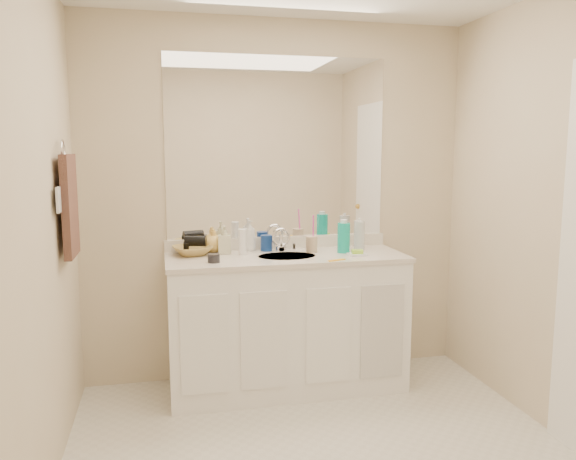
# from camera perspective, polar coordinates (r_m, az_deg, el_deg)

# --- Properties ---
(wall_back) EXTENTS (2.60, 0.02, 2.40)m
(wall_back) POSITION_cam_1_polar(r_m,az_deg,el_deg) (3.81, -1.08, 2.91)
(wall_back) COLOR beige
(wall_back) RESTS_ON floor
(wall_front) EXTENTS (2.60, 0.02, 2.40)m
(wall_front) POSITION_cam_1_polar(r_m,az_deg,el_deg) (1.40, 21.25, -6.91)
(wall_front) COLOR beige
(wall_front) RESTS_ON floor
(wall_left) EXTENTS (0.02, 2.60, 2.40)m
(wall_left) POSITION_cam_1_polar(r_m,az_deg,el_deg) (2.50, -24.92, -0.65)
(wall_left) COLOR beige
(wall_left) RESTS_ON floor
(vanity_cabinet) EXTENTS (1.50, 0.55, 0.85)m
(vanity_cabinet) POSITION_cam_1_polar(r_m,az_deg,el_deg) (3.70, -0.17, -9.52)
(vanity_cabinet) COLOR white
(vanity_cabinet) RESTS_ON floor
(countertop) EXTENTS (1.52, 0.57, 0.03)m
(countertop) POSITION_cam_1_polar(r_m,az_deg,el_deg) (3.59, -0.18, -2.81)
(countertop) COLOR silver
(countertop) RESTS_ON vanity_cabinet
(backsplash) EXTENTS (1.52, 0.03, 0.08)m
(backsplash) POSITION_cam_1_polar(r_m,az_deg,el_deg) (3.83, -1.03, -1.28)
(backsplash) COLOR silver
(backsplash) RESTS_ON countertop
(sink_basin) EXTENTS (0.37, 0.37, 0.02)m
(sink_basin) POSITION_cam_1_polar(r_m,az_deg,el_deg) (3.57, -0.11, -2.82)
(sink_basin) COLOR beige
(sink_basin) RESTS_ON countertop
(faucet) EXTENTS (0.02, 0.02, 0.11)m
(faucet) POSITION_cam_1_polar(r_m,az_deg,el_deg) (3.73, -0.71, -1.30)
(faucet) COLOR silver
(faucet) RESTS_ON countertop
(mirror) EXTENTS (1.48, 0.01, 1.20)m
(mirror) POSITION_cam_1_polar(r_m,az_deg,el_deg) (3.79, -1.08, 8.34)
(mirror) COLOR white
(mirror) RESTS_ON wall_back
(blue_mug) EXTENTS (0.09, 0.09, 0.11)m
(blue_mug) POSITION_cam_1_polar(r_m,az_deg,el_deg) (3.74, -2.20, -1.33)
(blue_mug) COLOR navy
(blue_mug) RESTS_ON countertop
(tan_cup) EXTENTS (0.09, 0.09, 0.10)m
(tan_cup) POSITION_cam_1_polar(r_m,az_deg,el_deg) (3.69, 2.42, -1.45)
(tan_cup) COLOR tan
(tan_cup) RESTS_ON countertop
(toothbrush) EXTENTS (0.02, 0.04, 0.19)m
(toothbrush) POSITION_cam_1_polar(r_m,az_deg,el_deg) (3.68, 2.58, 0.06)
(toothbrush) COLOR #F440B7
(toothbrush) RESTS_ON tan_cup
(mouthwash_bottle) EXTENTS (0.10, 0.10, 0.20)m
(mouthwash_bottle) POSITION_cam_1_polar(r_m,az_deg,el_deg) (3.68, 5.68, -0.79)
(mouthwash_bottle) COLOR #0EAE9A
(mouthwash_bottle) RESTS_ON countertop
(clear_pump_bottle) EXTENTS (0.10, 0.10, 0.19)m
(clear_pump_bottle) POSITION_cam_1_polar(r_m,az_deg,el_deg) (3.82, 7.25, -0.51)
(clear_pump_bottle) COLOR silver
(clear_pump_bottle) RESTS_ON countertop
(soap_dish) EXTENTS (0.11, 0.09, 0.01)m
(soap_dish) POSITION_cam_1_polar(r_m,az_deg,el_deg) (3.61, 7.05, -2.47)
(soap_dish) COLOR white
(soap_dish) RESTS_ON countertop
(green_soap) EXTENTS (0.08, 0.06, 0.03)m
(green_soap) POSITION_cam_1_polar(r_m,az_deg,el_deg) (3.60, 7.05, -2.19)
(green_soap) COLOR #A6E738
(green_soap) RESTS_ON soap_dish
(orange_comb) EXTENTS (0.12, 0.07, 0.01)m
(orange_comb) POSITION_cam_1_polar(r_m,az_deg,el_deg) (3.43, 4.97, -3.06)
(orange_comb) COLOR #F9AF1A
(orange_comb) RESTS_ON countertop
(dark_jar) EXTENTS (0.09, 0.09, 0.05)m
(dark_jar) POSITION_cam_1_polar(r_m,az_deg,el_deg) (3.39, -7.55, -2.86)
(dark_jar) COLOR black
(dark_jar) RESTS_ON countertop
(extra_white_bottle) EXTENTS (0.06, 0.06, 0.17)m
(extra_white_bottle) POSITION_cam_1_polar(r_m,az_deg,el_deg) (3.61, -4.65, -1.21)
(extra_white_bottle) COLOR white
(extra_white_bottle) RESTS_ON countertop
(soap_bottle_white) EXTENTS (0.10, 0.10, 0.21)m
(soap_bottle_white) POSITION_cam_1_polar(r_m,az_deg,el_deg) (3.74, -3.91, -0.55)
(soap_bottle_white) COLOR white
(soap_bottle_white) RESTS_ON countertop
(soap_bottle_cream) EXTENTS (0.09, 0.09, 0.18)m
(soap_bottle_cream) POSITION_cam_1_polar(r_m,az_deg,el_deg) (3.66, -6.47, -0.98)
(soap_bottle_cream) COLOR beige
(soap_bottle_cream) RESTS_ON countertop
(soap_bottle_yellow) EXTENTS (0.12, 0.12, 0.15)m
(soap_bottle_yellow) POSITION_cam_1_polar(r_m,az_deg,el_deg) (3.72, -7.60, -1.07)
(soap_bottle_yellow) COLOR #F7C860
(soap_bottle_yellow) RESTS_ON countertop
(wicker_basket) EXTENTS (0.30, 0.30, 0.06)m
(wicker_basket) POSITION_cam_1_polar(r_m,az_deg,el_deg) (3.64, -9.67, -2.06)
(wicker_basket) COLOR #9F8040
(wicker_basket) RESTS_ON countertop
(hair_dryer) EXTENTS (0.15, 0.10, 0.07)m
(hair_dryer) POSITION_cam_1_polar(r_m,az_deg,el_deg) (3.63, -9.38, -1.12)
(hair_dryer) COLOR black
(hair_dryer) RESTS_ON wicker_basket
(towel_ring) EXTENTS (0.01, 0.11, 0.11)m
(towel_ring) POSITION_cam_1_polar(r_m,az_deg,el_deg) (3.23, -21.91, 7.60)
(towel_ring) COLOR silver
(towel_ring) RESTS_ON wall_left
(hand_towel) EXTENTS (0.04, 0.32, 0.55)m
(hand_towel) POSITION_cam_1_polar(r_m,az_deg,el_deg) (3.24, -21.28, 2.31)
(hand_towel) COLOR #37231D
(hand_towel) RESTS_ON towel_ring
(switch_plate) EXTENTS (0.01, 0.08, 0.13)m
(switch_plate) POSITION_cam_1_polar(r_m,az_deg,el_deg) (3.04, -22.28, 2.86)
(switch_plate) COLOR silver
(switch_plate) RESTS_ON wall_left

